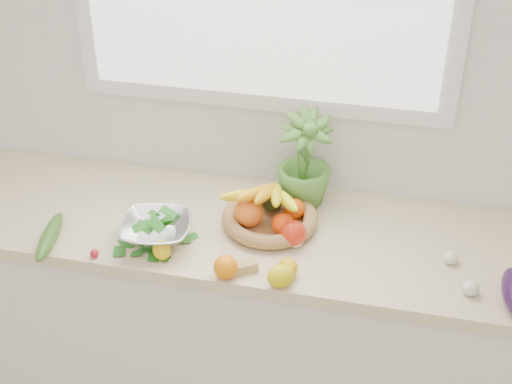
% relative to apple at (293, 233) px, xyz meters
% --- Properties ---
extents(back_wall, '(4.50, 0.02, 2.70)m').
position_rel_apple_xyz_m(back_wall, '(-0.18, 0.37, 0.41)').
color(back_wall, white).
rests_on(back_wall, ground).
extents(counter_cabinet, '(2.20, 0.58, 0.86)m').
position_rel_apple_xyz_m(counter_cabinet, '(-0.18, 0.07, -0.51)').
color(counter_cabinet, silver).
rests_on(counter_cabinet, ground).
extents(countertop, '(2.24, 0.62, 0.04)m').
position_rel_apple_xyz_m(countertop, '(-0.18, 0.07, -0.06)').
color(countertop, beige).
rests_on(countertop, counter_cabinet).
extents(orange_loose, '(0.09, 0.09, 0.07)m').
position_rel_apple_xyz_m(orange_loose, '(-0.17, -0.21, -0.01)').
color(orange_loose, orange).
rests_on(orange_loose, countertop).
extents(lemon_a, '(0.09, 0.09, 0.06)m').
position_rel_apple_xyz_m(lemon_a, '(-0.39, -0.16, -0.01)').
color(lemon_a, yellow).
rests_on(lemon_a, countertop).
extents(lemon_b, '(0.11, 0.11, 0.07)m').
position_rel_apple_xyz_m(lemon_b, '(0.00, -0.21, -0.01)').
color(lemon_b, '#D7C40B').
rests_on(lemon_b, countertop).
extents(lemon_c, '(0.09, 0.09, 0.06)m').
position_rel_apple_xyz_m(lemon_c, '(0.01, -0.15, -0.02)').
color(lemon_c, '#E9A00C').
rests_on(lemon_c, countertop).
extents(apple, '(0.09, 0.09, 0.09)m').
position_rel_apple_xyz_m(apple, '(0.00, 0.00, 0.00)').
color(apple, red).
rests_on(apple, countertop).
extents(ginger, '(0.11, 0.09, 0.03)m').
position_rel_apple_xyz_m(ginger, '(-0.13, -0.17, -0.03)').
color(ginger, tan).
rests_on(ginger, countertop).
extents(garlic_a, '(0.07, 0.07, 0.05)m').
position_rel_apple_xyz_m(garlic_a, '(0.01, -0.01, -0.02)').
color(garlic_a, white).
rests_on(garlic_a, countertop).
extents(garlic_b, '(0.06, 0.06, 0.04)m').
position_rel_apple_xyz_m(garlic_b, '(0.50, 0.02, -0.02)').
color(garlic_b, silver).
rests_on(garlic_b, countertop).
extents(garlic_c, '(0.07, 0.07, 0.04)m').
position_rel_apple_xyz_m(garlic_c, '(0.55, -0.12, -0.02)').
color(garlic_c, silver).
rests_on(garlic_c, countertop).
extents(cucumber, '(0.10, 0.27, 0.05)m').
position_rel_apple_xyz_m(cucumber, '(-0.77, -0.17, -0.02)').
color(cucumber, '#215017').
rests_on(cucumber, countertop).
extents(radish, '(0.04, 0.04, 0.03)m').
position_rel_apple_xyz_m(radish, '(-0.60, -0.21, -0.03)').
color(radish, '#B51624').
rests_on(radish, countertop).
extents(potted_herb, '(0.23, 0.23, 0.34)m').
position_rel_apple_xyz_m(potted_herb, '(-0.01, 0.25, 0.13)').
color(potted_herb, '#4E8931').
rests_on(potted_herb, countertop).
extents(fruit_basket, '(0.36, 0.36, 0.18)m').
position_rel_apple_xyz_m(fruit_basket, '(-0.10, 0.09, 0.01)').
color(fruit_basket, '#AF864E').
rests_on(fruit_basket, countertop).
extents(colander_with_spinach, '(0.27, 0.27, 0.12)m').
position_rel_apple_xyz_m(colander_with_spinach, '(-0.44, -0.08, 0.02)').
color(colander_with_spinach, white).
rests_on(colander_with_spinach, countertop).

